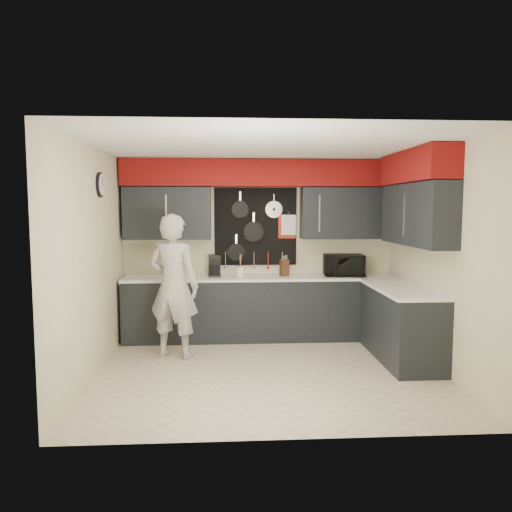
{
  "coord_description": "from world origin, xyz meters",
  "views": [
    {
      "loc": [
        -0.5,
        -5.68,
        1.92
      ],
      "look_at": [
        -0.12,
        0.5,
        1.31
      ],
      "focal_mm": 35.0,
      "sensor_mm": 36.0,
      "label": 1
    }
  ],
  "objects": [
    {
      "name": "right_wall_assembly",
      "position": [
        1.85,
        0.26,
        1.94
      ],
      "size": [
        0.36,
        3.5,
        2.6
      ],
      "color": "beige",
      "rests_on": "ground"
    },
    {
      "name": "microwave",
      "position": [
        1.21,
        1.41,
        1.08
      ],
      "size": [
        0.58,
        0.42,
        0.31
      ],
      "primitive_type": "imported",
      "rotation": [
        0.0,
        0.0,
        -0.07
      ],
      "color": "black",
      "rests_on": "base_cabinets"
    },
    {
      "name": "base_cabinets",
      "position": [
        0.49,
        1.13,
        0.46
      ],
      "size": [
        3.95,
        2.2,
        0.92
      ],
      "color": "black",
      "rests_on": "ground"
    },
    {
      "name": "coffee_maker",
      "position": [
        -0.66,
        1.47,
        1.08
      ],
      "size": [
        0.2,
        0.23,
        0.32
      ],
      "rotation": [
        0.0,
        0.0,
        0.11
      ],
      "color": "black",
      "rests_on": "base_cabinets"
    },
    {
      "name": "back_wall_assembly",
      "position": [
        0.01,
        1.6,
        2.01
      ],
      "size": [
        4.0,
        0.36,
        2.6
      ],
      "color": "beige",
      "rests_on": "ground"
    },
    {
      "name": "person",
      "position": [
        -1.16,
        0.62,
        0.92
      ],
      "size": [
        0.78,
        0.64,
        1.83
      ],
      "primitive_type": "imported",
      "rotation": [
        0.0,
        0.0,
        2.79
      ],
      "color": "beige",
      "rests_on": "ground"
    },
    {
      "name": "knife_block",
      "position": [
        0.35,
        1.43,
        1.04
      ],
      "size": [
        0.14,
        0.14,
        0.24
      ],
      "primitive_type": "cube",
      "rotation": [
        0.0,
        0.0,
        0.33
      ],
      "color": "#371F11",
      "rests_on": "base_cabinets"
    },
    {
      "name": "ground",
      "position": [
        0.0,
        0.0,
        0.0
      ],
      "size": [
        4.0,
        4.0,
        0.0
      ],
      "primitive_type": "plane",
      "color": "beige",
      "rests_on": "ground"
    },
    {
      "name": "left_wall_assembly",
      "position": [
        -1.99,
        0.02,
        1.33
      ],
      "size": [
        0.05,
        3.5,
        2.6
      ],
      "color": "beige",
      "rests_on": "ground"
    },
    {
      "name": "utensil_crock",
      "position": [
        -0.29,
        1.42,
        0.99
      ],
      "size": [
        0.11,
        0.11,
        0.15
      ],
      "primitive_type": "cylinder",
      "color": "white",
      "rests_on": "base_cabinets"
    }
  ]
}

